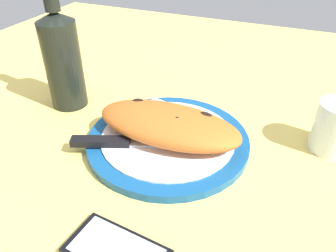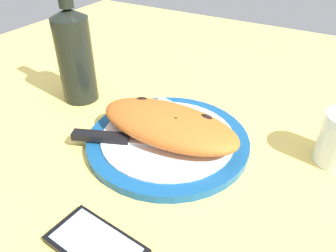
{
  "view_description": "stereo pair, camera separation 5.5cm",
  "coord_description": "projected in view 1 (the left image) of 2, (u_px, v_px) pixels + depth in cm",
  "views": [
    {
      "loc": [
        -17.77,
        41.81,
        34.89
      ],
      "look_at": [
        0.0,
        0.0,
        3.72
      ],
      "focal_mm": 34.89,
      "sensor_mm": 36.0,
      "label": 1
    },
    {
      "loc": [
        -22.69,
        39.36,
        34.89
      ],
      "look_at": [
        0.0,
        0.0,
        3.72
      ],
      "focal_mm": 34.89,
      "sensor_mm": 36.0,
      "label": 2
    }
  ],
  "objects": [
    {
      "name": "ground_plane",
      "position": [
        168.0,
        150.0,
        0.58
      ],
      "size": [
        150.0,
        150.0,
        3.0
      ],
      "primitive_type": "cube",
      "color": "#EACC60"
    },
    {
      "name": "plate",
      "position": [
        168.0,
        140.0,
        0.57
      ],
      "size": [
        27.97,
        27.97,
        1.72
      ],
      "color": "navy",
      "rests_on": "ground_plane"
    },
    {
      "name": "calzone",
      "position": [
        168.0,
        125.0,
        0.55
      ],
      "size": [
        25.27,
        11.97,
        4.72
      ],
      "color": "#C16023",
      "rests_on": "plate"
    },
    {
      "name": "fork",
      "position": [
        180.0,
        111.0,
        0.62
      ],
      "size": [
        17.47,
        5.74,
        0.4
      ],
      "color": "silver",
      "rests_on": "plate"
    },
    {
      "name": "knife",
      "position": [
        117.0,
        142.0,
        0.54
      ],
      "size": [
        20.97,
        9.89,
        1.2
      ],
      "color": "silver",
      "rests_on": "plate"
    },
    {
      "name": "smartphone",
      "position": [
        116.0,
        252.0,
        0.39
      ],
      "size": [
        12.66,
        7.54,
        1.16
      ],
      "color": "black",
      "rests_on": "ground_plane"
    },
    {
      "name": "water_glass",
      "position": [
        334.0,
        130.0,
        0.54
      ],
      "size": [
        6.96,
        6.96,
        8.69
      ],
      "color": "silver",
      "rests_on": "ground_plane"
    },
    {
      "name": "wine_bottle",
      "position": [
        62.0,
        58.0,
        0.63
      ],
      "size": [
        7.2,
        7.2,
        26.19
      ],
      "color": "black",
      "rests_on": "ground_plane"
    }
  ]
}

